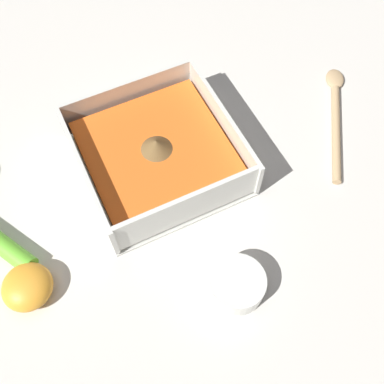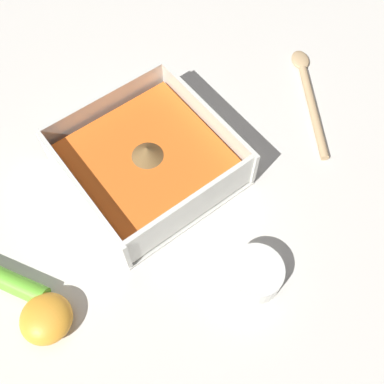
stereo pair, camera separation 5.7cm
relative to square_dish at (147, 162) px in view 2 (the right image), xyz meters
The scene contains 5 objects.
ground_plane 0.03m from the square_dish, 79.22° to the right, with size 4.00×4.00×0.00m, color beige.
square_dish is the anchor object (origin of this frame).
spice_bowl 0.21m from the square_dish, ahead, with size 0.07×0.07×0.03m.
lemon_half 0.24m from the square_dish, 64.44° to the right, with size 0.06×0.06×0.03m.
wooden_spoon 0.28m from the square_dish, 81.86° to the left, with size 0.19×0.14×0.01m.
Camera 2 is at (0.30, -0.14, 0.54)m, focal length 42.00 mm.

